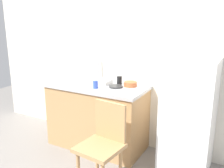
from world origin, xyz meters
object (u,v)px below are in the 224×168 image
Objects in this scene: terracotta_bowl at (130,84)px; cup_blue at (95,85)px; cup_black at (119,80)px; cup_white at (78,75)px; chair at (103,143)px; hotplate at (116,87)px; refrigerator at (189,116)px; dish_tray at (100,81)px.

terracotta_bowl is 0.44m from cup_blue.
cup_blue is (-0.17, -0.32, -0.00)m from cup_black.
terracotta_bowl is 0.84m from cup_white.
cup_black is (-0.27, 0.87, 0.42)m from chair.
hotplate is at bearing -137.12° from terracotta_bowl.
refrigerator is 0.98m from cup_black.
refrigerator is 1.63m from cup_white.
chair is 5.45× the size of terracotta_bowl.
hotplate is 1.93× the size of cup_white.
cup_black is at bearing 170.64° from terracotta_bowl.
cup_blue reaches higher than hotplate.
dish_tray is (-1.18, 0.07, 0.24)m from refrigerator.
chair is 8.56× the size of cup_black.
cup_blue is (-0.34, -0.29, 0.02)m from terracotta_bowl.
hotplate is at bearing -78.05° from cup_black.
chair is 0.93m from terracotta_bowl.
chair is at bearing -72.76° from cup_black.
cup_black is (-0.17, 0.03, 0.02)m from terracotta_bowl.
chair is at bearing -56.93° from dish_tray.
refrigerator is 1.46× the size of chair.
dish_tray reaches higher than hotplate.
refrigerator reaches higher than cup_black.
dish_tray is at bearing 163.99° from hotplate.
dish_tray is at bearing 108.71° from cup_blue.
refrigerator is at bearing -8.64° from cup_black.
hotplate is 0.72m from cup_white.
dish_tray is 1.65× the size of hotplate.
refrigerator is 7.64× the size of hotplate.
refrigerator is at bearing -3.17° from dish_tray.
hotplate is (-0.24, 0.71, 0.37)m from chair.
hotplate is (-0.14, -0.13, -0.02)m from terracotta_bowl.
hotplate is 1.64× the size of cup_black.
terracotta_bowl is 0.19m from hotplate.
cup_black reaches higher than chair.
refrigerator is at bearing 53.56° from chair.
hotplate is (0.28, -0.08, -0.02)m from dish_tray.
refrigerator is 7.96× the size of terracotta_bowl.
cup_white reaches higher than chair.
chair is 3.18× the size of dish_tray.
cup_white reaches higher than hotplate.
terracotta_bowl is (-0.10, 0.84, 0.39)m from chair.
dish_tray is 0.29m from hotplate.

